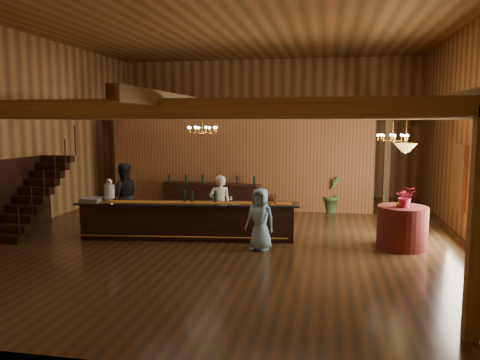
% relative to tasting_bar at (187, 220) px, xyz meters
% --- Properties ---
extents(floor, '(14.00, 14.00, 0.00)m').
position_rel_tasting_bar_xyz_m(floor, '(1.01, 0.82, -0.48)').
color(floor, '#4B2E15').
rests_on(floor, ground).
extents(ceiling, '(14.00, 14.00, 0.00)m').
position_rel_tasting_bar_xyz_m(ceiling, '(1.01, 0.82, 5.02)').
color(ceiling, '#98612E').
rests_on(ceiling, wall_back).
extents(wall_back, '(12.00, 0.10, 5.50)m').
position_rel_tasting_bar_xyz_m(wall_back, '(1.01, 7.82, 2.27)').
color(wall_back, '#B77E41').
rests_on(wall_back, floor).
extents(wall_front, '(12.00, 0.10, 5.50)m').
position_rel_tasting_bar_xyz_m(wall_front, '(1.01, -6.18, 2.27)').
color(wall_front, '#B77E41').
rests_on(wall_front, floor).
extents(wall_left, '(0.10, 14.00, 5.50)m').
position_rel_tasting_bar_xyz_m(wall_left, '(-4.99, 0.82, 2.27)').
color(wall_left, '#B77E41').
rests_on(wall_left, floor).
extents(wall_right, '(0.10, 14.00, 5.50)m').
position_rel_tasting_bar_xyz_m(wall_right, '(7.01, 0.82, 2.27)').
color(wall_right, '#B77E41').
rests_on(wall_right, floor).
extents(beam_grid, '(11.90, 13.90, 0.39)m').
position_rel_tasting_bar_xyz_m(beam_grid, '(1.01, 1.33, 2.76)').
color(beam_grid, '#A37D42').
rests_on(beam_grid, wall_left).
extents(support_posts, '(9.20, 10.20, 3.20)m').
position_rel_tasting_bar_xyz_m(support_posts, '(1.01, 0.32, 1.12)').
color(support_posts, '#A37D42').
rests_on(support_posts, floor).
extents(partition_wall, '(9.00, 0.18, 3.10)m').
position_rel_tasting_bar_xyz_m(partition_wall, '(0.51, 4.32, 1.07)').
color(partition_wall, brown).
rests_on(partition_wall, floor).
extents(window_right_back, '(0.12, 1.05, 1.75)m').
position_rel_tasting_bar_xyz_m(window_right_back, '(6.96, 1.82, 1.07)').
color(window_right_back, white).
rests_on(window_right_back, wall_right).
extents(staircase, '(1.00, 2.80, 2.00)m').
position_rel_tasting_bar_xyz_m(staircase, '(-4.44, 0.08, 0.52)').
color(staircase, black).
rests_on(staircase, floor).
extents(backroom_boxes, '(4.10, 0.60, 1.10)m').
position_rel_tasting_bar_xyz_m(backroom_boxes, '(0.72, 6.32, 0.05)').
color(backroom_boxes, black).
rests_on(backroom_boxes, floor).
extents(tasting_bar, '(5.74, 1.38, 0.96)m').
position_rel_tasting_bar_xyz_m(tasting_bar, '(0.00, 0.00, 0.00)').
color(tasting_bar, black).
rests_on(tasting_bar, floor).
extents(beverage_dispenser, '(0.26, 0.26, 0.60)m').
position_rel_tasting_bar_xyz_m(beverage_dispenser, '(-2.03, -0.20, 0.75)').
color(beverage_dispenser, silver).
rests_on(beverage_dispenser, tasting_bar).
extents(glass_rack_tray, '(0.50, 0.50, 0.10)m').
position_rel_tasting_bar_xyz_m(glass_rack_tray, '(-2.44, -0.34, 0.52)').
color(glass_rack_tray, gray).
rests_on(glass_rack_tray, tasting_bar).
extents(raffle_drum, '(0.34, 0.24, 0.30)m').
position_rel_tasting_bar_xyz_m(raffle_drum, '(2.10, 0.21, 0.64)').
color(raffle_drum, brown).
rests_on(raffle_drum, tasting_bar).
extents(bar_bottle_0, '(0.07, 0.07, 0.30)m').
position_rel_tasting_bar_xyz_m(bar_bottle_0, '(-0.10, 0.10, 0.62)').
color(bar_bottle_0, black).
rests_on(bar_bottle_0, tasting_bar).
extents(bar_bottle_1, '(0.07, 0.07, 0.30)m').
position_rel_tasting_bar_xyz_m(bar_bottle_1, '(0.09, 0.12, 0.62)').
color(bar_bottle_1, black).
rests_on(bar_bottle_1, tasting_bar).
extents(bar_bottle_2, '(0.07, 0.07, 0.30)m').
position_rel_tasting_bar_xyz_m(bar_bottle_2, '(0.09, 0.12, 0.62)').
color(bar_bottle_2, black).
rests_on(bar_bottle_2, tasting_bar).
extents(bar_bottle_3, '(0.07, 0.07, 0.30)m').
position_rel_tasting_bar_xyz_m(bar_bottle_3, '(0.70, 0.19, 0.62)').
color(bar_bottle_3, black).
rests_on(bar_bottle_3, tasting_bar).
extents(backbar_shelf, '(3.38, 0.91, 0.94)m').
position_rel_tasting_bar_xyz_m(backbar_shelf, '(-0.33, 3.83, -0.01)').
color(backbar_shelf, black).
rests_on(backbar_shelf, floor).
extents(round_table, '(1.17, 1.17, 1.01)m').
position_rel_tasting_bar_xyz_m(round_table, '(5.29, 0.09, 0.02)').
color(round_table, maroon).
rests_on(round_table, floor).
extents(chandelier_left, '(0.80, 0.80, 0.56)m').
position_rel_tasting_bar_xyz_m(chandelier_left, '(0.17, 0.91, 2.31)').
color(chandelier_left, gold).
rests_on(chandelier_left, beam_grid).
extents(chandelier_right, '(0.80, 0.80, 0.77)m').
position_rel_tasting_bar_xyz_m(chandelier_right, '(5.22, 1.84, 2.10)').
color(chandelier_right, gold).
rests_on(chandelier_right, beam_grid).
extents(pendant_lamp, '(0.52, 0.52, 0.90)m').
position_rel_tasting_bar_xyz_m(pendant_lamp, '(5.29, 0.09, 1.92)').
color(pendant_lamp, gold).
rests_on(pendant_lamp, beam_grid).
extents(bartender, '(0.68, 0.56, 1.60)m').
position_rel_tasting_bar_xyz_m(bartender, '(0.71, 0.66, 0.32)').
color(bartender, white).
rests_on(bartender, floor).
extents(staff_second, '(1.14, 1.06, 1.87)m').
position_rel_tasting_bar_xyz_m(staff_second, '(-2.04, 0.65, 0.45)').
color(staff_second, black).
rests_on(staff_second, floor).
extents(guest, '(0.82, 0.66, 1.47)m').
position_rel_tasting_bar_xyz_m(guest, '(1.99, -0.68, 0.25)').
color(guest, '#87C8E4').
rests_on(guest, floor).
extents(floor_plant, '(0.80, 0.71, 1.22)m').
position_rel_tasting_bar_xyz_m(floor_plant, '(3.72, 4.34, 0.13)').
color(floor_plant, '#457035').
rests_on(floor_plant, floor).
extents(table_flowers, '(0.46, 0.40, 0.50)m').
position_rel_tasting_bar_xyz_m(table_flowers, '(5.32, -0.03, 0.78)').
color(table_flowers, '#C61E43').
rests_on(table_flowers, round_table).
extents(table_vase, '(0.16, 0.16, 0.27)m').
position_rel_tasting_bar_xyz_m(table_vase, '(5.20, 0.02, 0.66)').
color(table_vase, gold).
rests_on(table_vase, round_table).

